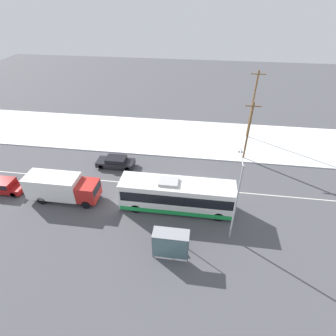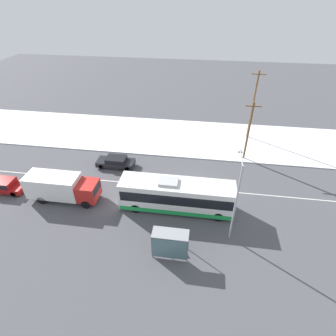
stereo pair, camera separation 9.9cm
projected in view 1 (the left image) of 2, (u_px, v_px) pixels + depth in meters
The scene contains 12 objects.
ground_plane at pixel (194, 189), 28.53m from camera, with size 120.00×120.00×0.00m, color #4C4C51.
snow_lot at pixel (199, 138), 37.80m from camera, with size 80.00×10.99×0.12m.
lane_marking_center at pixel (194, 189), 28.53m from camera, with size 60.00×0.12×0.00m.
city_bus at pixel (177, 195), 25.13m from camera, with size 10.90×2.57×3.34m.
box_truck at pixel (61, 187), 26.29m from camera, with size 7.20×2.30×2.80m.
sedan_car at pixel (116, 162), 31.56m from camera, with size 4.50×1.80×1.30m.
parked_car_near_truck at pixel (5, 185), 27.73m from camera, with size 4.03×1.80×1.43m.
pedestrian_at_stop at pixel (166, 233), 22.05m from camera, with size 0.62×0.27×1.71m.
bus_shelter at pixel (170, 242), 20.51m from camera, with size 2.89×1.20×2.40m.
streetlamp at pixel (237, 191), 20.70m from camera, with size 0.36×2.85×7.68m.
utility_pole_roadside at pixel (248, 131), 31.23m from camera, with size 1.80×0.24×7.52m.
utility_pole_snowlot at pixel (252, 105), 35.37m from camera, with size 1.80×0.24×9.46m.
Camera 1 is at (0.24, -22.24, 18.23)m, focal length 28.00 mm.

